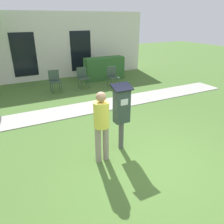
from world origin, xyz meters
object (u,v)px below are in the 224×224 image
(outdoor_chair_right, at_px, (113,75))
(outdoor_chair_left, at_px, (55,79))
(parking_meter, at_px, (122,109))
(person_standing, at_px, (102,122))
(outdoor_chair_middle, at_px, (83,76))

(outdoor_chair_right, bearing_deg, outdoor_chair_left, -175.04)
(parking_meter, distance_m, outdoor_chair_left, 5.14)
(parking_meter, relative_size, outdoor_chair_left, 1.77)
(person_standing, height_order, outdoor_chair_left, person_standing)
(outdoor_chair_middle, distance_m, outdoor_chair_right, 1.34)
(person_standing, distance_m, outdoor_chair_left, 5.37)
(outdoor_chair_middle, bearing_deg, person_standing, -88.30)
(person_standing, relative_size, outdoor_chair_right, 1.76)
(parking_meter, bearing_deg, outdoor_chair_middle, 79.91)
(outdoor_chair_right, bearing_deg, person_standing, -104.57)
(outdoor_chair_middle, height_order, outdoor_chair_right, same)
(outdoor_chair_middle, bearing_deg, outdoor_chair_right, -3.56)
(person_standing, height_order, outdoor_chair_middle, person_standing)
(outdoor_chair_right, bearing_deg, parking_meter, -100.00)
(parking_meter, height_order, outdoor_chair_middle, parking_meter)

